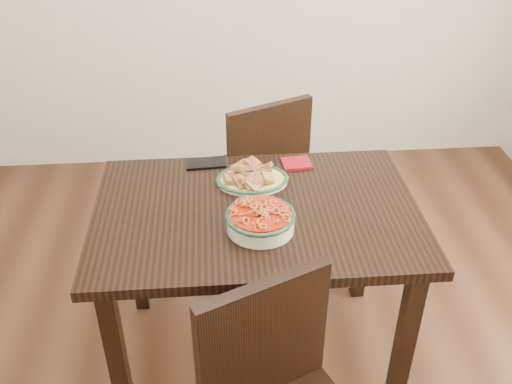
{
  "coord_description": "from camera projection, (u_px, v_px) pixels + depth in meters",
  "views": [
    {
      "loc": [
        -0.25,
        -1.64,
        1.94
      ],
      "look_at": [
        -0.11,
        0.07,
        0.81
      ],
      "focal_mm": 40.0,
      "sensor_mm": 36.0,
      "label": 1
    }
  ],
  "objects": [
    {
      "name": "smartphone",
      "position": [
        206.0,
        163.0,
        2.34
      ],
      "size": [
        0.17,
        0.1,
        0.01
      ],
      "primitive_type": "cube",
      "rotation": [
        0.0,
        0.0,
        0.07
      ],
      "color": "black",
      "rests_on": "dining_table"
    },
    {
      "name": "napkin",
      "position": [
        296.0,
        163.0,
        2.34
      ],
      "size": [
        0.12,
        0.11,
        0.01
      ],
      "primitive_type": "cube",
      "rotation": [
        0.0,
        0.0,
        0.09
      ],
      "color": "maroon",
      "rests_on": "dining_table"
    },
    {
      "name": "noodle_bowl",
      "position": [
        260.0,
        218.0,
        1.95
      ],
      "size": [
        0.24,
        0.24,
        0.08
      ],
      "color": "beige",
      "rests_on": "dining_table"
    },
    {
      "name": "dining_table",
      "position": [
        256.0,
        231.0,
        2.13
      ],
      "size": [
        1.19,
        0.79,
        0.75
      ],
      "color": "black",
      "rests_on": "ground"
    },
    {
      "name": "chair_far",
      "position": [
        258.0,
        170.0,
        2.79
      ],
      "size": [
        0.56,
        0.56,
        0.89
      ],
      "rotation": [
        0.0,
        0.0,
        3.56
      ],
      "color": "black",
      "rests_on": "ground"
    },
    {
      "name": "floor",
      "position": [
        284.0,
        357.0,
        2.45
      ],
      "size": [
        3.5,
        3.5,
        0.0
      ],
      "primitive_type": "plane",
      "color": "#361E11",
      "rests_on": "ground"
    },
    {
      "name": "fish_plate",
      "position": [
        252.0,
        173.0,
        2.2
      ],
      "size": [
        0.28,
        0.22,
        0.11
      ],
      "color": "beige",
      "rests_on": "dining_table"
    }
  ]
}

